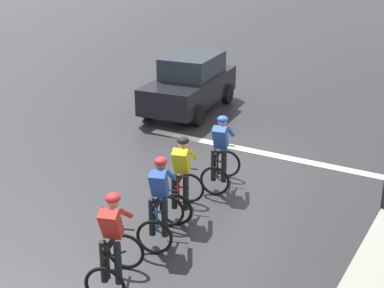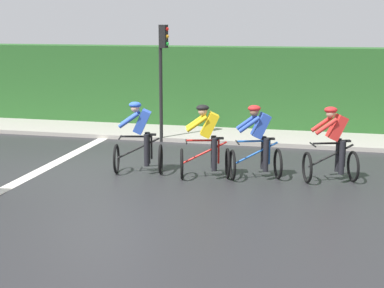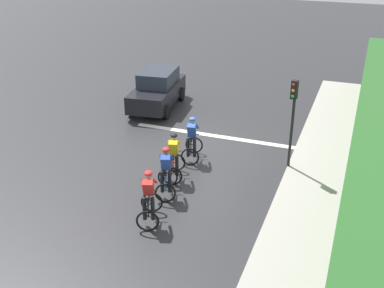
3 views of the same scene
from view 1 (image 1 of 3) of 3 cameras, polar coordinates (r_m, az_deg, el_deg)
ground_plane at (r=13.73m, az=5.31°, el=-2.75°), size 80.00×80.00×0.00m
road_marking_stop_line at (r=14.84m, az=7.44°, el=-0.95°), size 7.00×0.30×0.01m
cyclist_lead at (r=9.21m, az=-7.96°, el=-10.10°), size 0.98×1.24×1.66m
cyclist_second at (r=10.43m, az=-3.24°, el=-5.96°), size 0.99×1.24×1.66m
cyclist_mid at (r=11.36m, az=-1.01°, el=-3.55°), size 0.94×1.22×1.66m
cyclist_fourth at (r=12.59m, az=2.94°, el=-1.01°), size 0.89×1.20×1.66m
car_black at (r=18.04m, az=-0.18°, el=6.16°), size 2.23×4.26×1.76m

